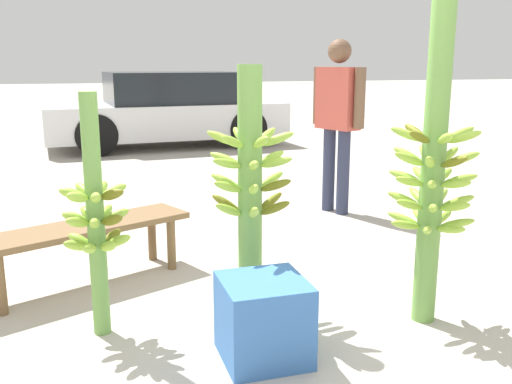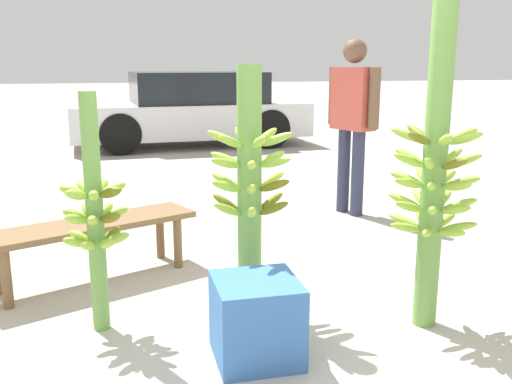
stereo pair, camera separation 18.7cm
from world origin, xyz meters
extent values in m
plane|color=#B2AA9E|center=(0.00, 0.00, 0.00)|extent=(80.00, 80.00, 0.00)
cylinder|color=#6B9E47|center=(-0.91, 0.48, 0.64)|extent=(0.09, 0.09, 1.28)
ellipsoid|color=#656718|center=(-0.82, 0.42, 0.77)|extent=(0.15, 0.13, 0.09)
ellipsoid|color=#93BC3D|center=(-0.81, 0.51, 0.77)|extent=(0.15, 0.09, 0.09)
ellipsoid|color=#93BC3D|center=(-0.87, 0.58, 0.77)|extent=(0.10, 0.15, 0.09)
ellipsoid|color=#93BC3D|center=(-0.96, 0.57, 0.77)|extent=(0.12, 0.15, 0.09)
ellipsoid|color=#93BC3D|center=(-1.01, 0.50, 0.77)|extent=(0.15, 0.08, 0.09)
ellipsoid|color=#93BC3D|center=(-0.99, 0.41, 0.77)|extent=(0.14, 0.14, 0.09)
ellipsoid|color=#93BC3D|center=(-0.90, 0.37, 0.77)|extent=(0.06, 0.15, 0.09)
ellipsoid|color=#93BC3D|center=(-0.92, 0.37, 0.64)|extent=(0.06, 0.15, 0.09)
ellipsoid|color=#656718|center=(-0.83, 0.41, 0.64)|extent=(0.14, 0.14, 0.09)
ellipsoid|color=#93BC3D|center=(-0.80, 0.49, 0.64)|extent=(0.15, 0.07, 0.09)
ellipsoid|color=#93BC3D|center=(-0.86, 0.57, 0.64)|extent=(0.12, 0.15, 0.09)
ellipsoid|color=#93BC3D|center=(-0.95, 0.58, 0.64)|extent=(0.10, 0.15, 0.09)
ellipsoid|color=#93BC3D|center=(-1.01, 0.51, 0.64)|extent=(0.15, 0.09, 0.09)
ellipsoid|color=#93BC3D|center=(-1.00, 0.42, 0.64)|extent=(0.15, 0.13, 0.09)
ellipsoid|color=#93BC3D|center=(-0.95, 0.38, 0.51)|extent=(0.10, 0.15, 0.09)
ellipsoid|color=#93BC3D|center=(-0.86, 0.39, 0.51)|extent=(0.12, 0.15, 0.09)
ellipsoid|color=#93BC3D|center=(-0.80, 0.46, 0.51)|extent=(0.15, 0.07, 0.09)
ellipsoid|color=#656718|center=(-0.83, 0.55, 0.51)|extent=(0.14, 0.14, 0.09)
ellipsoid|color=#93BC3D|center=(-0.92, 0.58, 0.51)|extent=(0.06, 0.15, 0.09)
ellipsoid|color=#93BC3D|center=(-1.00, 0.54, 0.51)|extent=(0.15, 0.13, 0.09)
ellipsoid|color=#93BC3D|center=(-1.01, 0.45, 0.51)|extent=(0.15, 0.09, 0.09)
cylinder|color=#6B9E47|center=(-0.08, 0.49, 0.70)|extent=(0.14, 0.14, 1.41)
ellipsoid|color=#93BC3D|center=(-0.09, 0.64, 1.01)|extent=(0.07, 0.19, 0.11)
ellipsoid|color=#93BC3D|center=(-0.21, 0.55, 1.01)|extent=(0.19, 0.12, 0.11)
ellipsoid|color=#93BC3D|center=(-0.20, 0.41, 1.01)|extent=(0.18, 0.15, 0.11)
ellipsoid|color=#93BC3D|center=(-0.06, 0.34, 1.01)|extent=(0.07, 0.19, 0.11)
ellipsoid|color=#93BC3D|center=(0.06, 0.43, 1.01)|extent=(0.19, 0.12, 0.11)
ellipsoid|color=#93BC3D|center=(0.04, 0.58, 1.01)|extent=(0.18, 0.15, 0.11)
ellipsoid|color=#93BC3D|center=(-0.22, 0.44, 0.89)|extent=(0.20, 0.11, 0.10)
ellipsoid|color=#93BC3D|center=(-0.10, 0.34, 0.89)|extent=(0.07, 0.20, 0.10)
ellipsoid|color=#93BC3D|center=(0.04, 0.40, 0.89)|extent=(0.18, 0.16, 0.10)
ellipsoid|color=#93BC3D|center=(0.07, 0.55, 0.89)|extent=(0.20, 0.11, 0.10)
ellipsoid|color=#93BC3D|center=(-0.05, 0.64, 0.89)|extent=(0.07, 0.20, 0.10)
ellipsoid|color=#93BC3D|center=(-0.20, 0.59, 0.89)|extent=(0.18, 0.16, 0.10)
ellipsoid|color=#93BC3D|center=(-0.05, 0.64, 0.77)|extent=(0.07, 0.20, 0.11)
ellipsoid|color=#93BC3D|center=(-0.19, 0.59, 0.77)|extent=(0.18, 0.16, 0.11)
ellipsoid|color=#93BC3D|center=(-0.22, 0.44, 0.77)|extent=(0.19, 0.11, 0.11)
ellipsoid|color=#93BC3D|center=(-0.10, 0.35, 0.77)|extent=(0.07, 0.20, 0.11)
ellipsoid|color=#656718|center=(0.04, 0.40, 0.77)|extent=(0.18, 0.16, 0.11)
ellipsoid|color=#93BC3D|center=(0.06, 0.55, 0.77)|extent=(0.19, 0.11, 0.11)
ellipsoid|color=#656718|center=(-0.19, 0.59, 0.64)|extent=(0.18, 0.15, 0.12)
ellipsoid|color=#93BC3D|center=(-0.21, 0.44, 0.64)|extent=(0.19, 0.11, 0.12)
ellipsoid|color=#93BC3D|center=(-0.10, 0.35, 0.64)|extent=(0.07, 0.19, 0.12)
ellipsoid|color=#656718|center=(0.04, 0.40, 0.64)|extent=(0.18, 0.15, 0.12)
ellipsoid|color=#656718|center=(0.06, 0.55, 0.64)|extent=(0.19, 0.11, 0.12)
ellipsoid|color=#656718|center=(-0.05, 0.64, 0.64)|extent=(0.07, 0.19, 0.12)
cylinder|color=#6B9E47|center=(0.83, 0.12, 0.86)|extent=(0.13, 0.13, 1.73)
ellipsoid|color=#656718|center=(0.80, 0.26, 1.05)|extent=(0.08, 0.19, 0.10)
ellipsoid|color=#93BC3D|center=(0.70, 0.19, 1.05)|extent=(0.19, 0.13, 0.10)
ellipsoid|color=#656718|center=(0.70, 0.06, 1.05)|extent=(0.19, 0.12, 0.10)
ellipsoid|color=#93BC3D|center=(0.80, -0.02, 1.05)|extent=(0.09, 0.19, 0.10)
ellipsoid|color=#93BC3D|center=(0.92, 0.00, 1.05)|extent=(0.15, 0.18, 0.10)
ellipsoid|color=#93BC3D|center=(0.98, 0.11, 1.05)|extent=(0.19, 0.05, 0.10)
ellipsoid|color=#93BC3D|center=(0.93, 0.23, 1.05)|extent=(0.16, 0.17, 0.10)
ellipsoid|color=#93BC3D|center=(0.69, 0.13, 0.92)|extent=(0.19, 0.05, 0.11)
ellipsoid|color=#93BC3D|center=(0.74, 0.01, 0.92)|extent=(0.16, 0.17, 0.11)
ellipsoid|color=#656718|center=(0.86, -0.02, 0.92)|extent=(0.08, 0.19, 0.11)
ellipsoid|color=#93BC3D|center=(0.96, 0.05, 0.92)|extent=(0.19, 0.13, 0.11)
ellipsoid|color=#93BC3D|center=(0.96, 0.18, 0.92)|extent=(0.19, 0.11, 0.11)
ellipsoid|color=#93BC3D|center=(0.87, 0.26, 0.92)|extent=(0.09, 0.19, 0.11)
ellipsoid|color=#93BC3D|center=(0.75, 0.24, 0.92)|extent=(0.15, 0.18, 0.11)
ellipsoid|color=#93BC3D|center=(0.85, 0.27, 0.81)|extent=(0.07, 0.19, 0.09)
ellipsoid|color=#93BC3D|center=(0.73, 0.23, 0.81)|extent=(0.16, 0.17, 0.09)
ellipsoid|color=#93BC3D|center=(0.68, 0.11, 0.81)|extent=(0.19, 0.06, 0.09)
ellipsoid|color=#93BC3D|center=(0.75, 0.00, 0.81)|extent=(0.14, 0.18, 0.09)
ellipsoid|color=#93BC3D|center=(0.88, -0.02, 0.81)|extent=(0.10, 0.19, 0.09)
ellipsoid|color=#93BC3D|center=(0.97, 0.07, 0.81)|extent=(0.19, 0.11, 0.09)
ellipsoid|color=#93BC3D|center=(0.96, 0.20, 0.81)|extent=(0.18, 0.14, 0.09)
ellipsoid|color=#93BC3D|center=(0.97, 0.08, 0.68)|extent=(0.19, 0.10, 0.10)
ellipsoid|color=#93BC3D|center=(0.95, 0.20, 0.68)|extent=(0.18, 0.14, 0.10)
ellipsoid|color=#93BC3D|center=(0.84, 0.27, 0.68)|extent=(0.06, 0.19, 0.10)
ellipsoid|color=#93BC3D|center=(0.72, 0.22, 0.68)|extent=(0.17, 0.16, 0.10)
ellipsoid|color=#93BC3D|center=(0.69, 0.10, 0.68)|extent=(0.19, 0.07, 0.10)
ellipsoid|color=#93BC3D|center=(0.76, -0.01, 0.68)|extent=(0.13, 0.19, 0.10)
ellipsoid|color=#93BC3D|center=(0.89, -0.02, 0.68)|extent=(0.11, 0.19, 0.10)
ellipsoid|color=#93BC3D|center=(0.74, 0.23, 0.57)|extent=(0.15, 0.17, 0.08)
ellipsoid|color=#93BC3D|center=(0.68, 0.12, 0.57)|extent=(0.19, 0.05, 0.08)
ellipsoid|color=#93BC3D|center=(0.74, 0.00, 0.57)|extent=(0.15, 0.18, 0.08)
ellipsoid|color=#93BC3D|center=(0.87, -0.02, 0.57)|extent=(0.09, 0.19, 0.08)
ellipsoid|color=#93BC3D|center=(0.97, 0.06, 0.57)|extent=(0.19, 0.12, 0.08)
ellipsoid|color=#93BC3D|center=(0.96, 0.19, 0.57)|extent=(0.19, 0.13, 0.08)
ellipsoid|color=#93BC3D|center=(0.86, 0.26, 0.57)|extent=(0.08, 0.19, 0.08)
cylinder|color=#2D334C|center=(1.32, 2.54, 0.40)|extent=(0.15, 0.15, 0.81)
cylinder|color=#2D334C|center=(1.39, 2.36, 0.40)|extent=(0.15, 0.15, 0.81)
cube|color=#BF4C3F|center=(1.36, 2.45, 1.09)|extent=(0.33, 0.46, 0.57)
cylinder|color=brown|center=(1.26, 2.70, 1.11)|extent=(0.13, 0.13, 0.54)
cylinder|color=brown|center=(1.45, 2.20, 1.11)|extent=(0.13, 0.13, 0.54)
sphere|color=brown|center=(1.36, 2.45, 1.52)|extent=(0.22, 0.22, 0.22)
cube|color=brown|center=(-0.98, 1.23, 0.38)|extent=(1.42, 0.89, 0.04)
cylinder|color=brown|center=(-0.51, 1.58, 0.18)|extent=(0.06, 0.06, 0.36)
cylinder|color=brown|center=(-1.45, 0.88, 0.18)|extent=(0.06, 0.06, 0.36)
cylinder|color=brown|center=(-0.40, 1.34, 0.18)|extent=(0.06, 0.06, 0.36)
cube|color=silver|center=(0.43, 7.51, 0.46)|extent=(4.10, 2.03, 0.56)
cube|color=black|center=(0.59, 7.52, 1.00)|extent=(2.30, 1.77, 0.52)
cylinder|color=black|center=(-0.75, 6.63, 0.33)|extent=(0.67, 0.24, 0.65)
cylinder|color=black|center=(-0.86, 8.24, 0.33)|extent=(0.67, 0.24, 0.65)
cylinder|color=black|center=(1.72, 6.79, 0.33)|extent=(0.67, 0.24, 0.65)
cylinder|color=black|center=(1.62, 8.40, 0.33)|extent=(0.67, 0.24, 0.65)
cube|color=#386BB2|center=(-0.16, -0.03, 0.20)|extent=(0.40, 0.40, 0.40)
camera|label=1|loc=(-0.94, -2.46, 1.42)|focal=40.00mm
camera|label=2|loc=(-0.76, -2.51, 1.42)|focal=40.00mm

